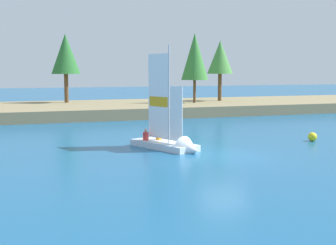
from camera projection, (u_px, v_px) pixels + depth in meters
ground_plane at (224, 156)px, 24.55m from camera, size 200.00×200.00×0.00m
shore_bank at (114, 109)px, 48.38m from camera, size 80.00×13.93×1.01m
shoreline_tree_midleft at (66, 54)px, 49.66m from camera, size 3.00×3.00×7.20m
shoreline_tree_centre at (195, 57)px, 49.50m from camera, size 2.81×2.81×7.25m
shoreline_tree_midright at (220, 58)px, 52.61m from camera, size 2.84×2.84×6.67m
sailboat at (174, 143)px, 26.43m from camera, size 3.19×5.11×6.35m
channel_buoy at (312, 137)px, 29.76m from camera, size 0.56×0.56×0.56m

